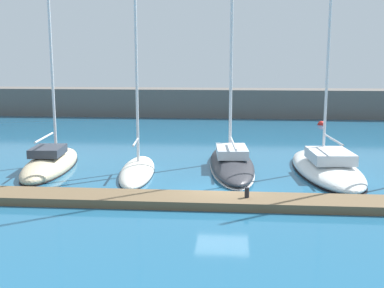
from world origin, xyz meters
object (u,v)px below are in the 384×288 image
(sailboat_white_sixth, at_px, (326,166))
(dock_bollard, at_px, (247,193))
(sailboat_sand_third, at_px, (51,162))
(sailboat_charcoal_fifth, at_px, (231,160))
(sailboat_ivory_fourth, at_px, (137,170))
(mooring_buoy_red, at_px, (321,125))

(sailboat_white_sixth, xyz_separation_m, dock_bollard, (-4.55, -6.30, 0.19))
(sailboat_sand_third, height_order, sailboat_charcoal_fifth, sailboat_charcoal_fifth)
(sailboat_ivory_fourth, xyz_separation_m, mooring_buoy_red, (13.62, 20.47, -0.23))
(sailboat_ivory_fourth, height_order, sailboat_white_sixth, sailboat_white_sixth)
(sailboat_ivory_fourth, bearing_deg, mooring_buoy_red, -38.76)
(sailboat_charcoal_fifth, distance_m, dock_bollard, 7.33)
(sailboat_white_sixth, bearing_deg, dock_bollard, 139.65)
(sailboat_sand_third, xyz_separation_m, sailboat_charcoal_fifth, (10.38, 1.21, 0.07))
(sailboat_charcoal_fifth, bearing_deg, sailboat_sand_third, 92.40)
(sailboat_ivory_fourth, height_order, dock_bollard, sailboat_ivory_fourth)
(sailboat_charcoal_fifth, relative_size, mooring_buoy_red, 23.65)
(mooring_buoy_red, bearing_deg, sailboat_sand_third, -133.62)
(sailboat_ivory_fourth, bearing_deg, dock_bollard, -137.56)
(sailboat_sand_third, distance_m, mooring_buoy_red, 27.29)
(sailboat_white_sixth, bearing_deg, sailboat_ivory_fourth, 90.60)
(sailboat_ivory_fourth, xyz_separation_m, sailboat_charcoal_fifth, (5.17, 1.93, 0.22))
(sailboat_charcoal_fifth, bearing_deg, mooring_buoy_red, -28.75)
(sailboat_white_sixth, height_order, dock_bollard, sailboat_white_sixth)
(sailboat_sand_third, distance_m, dock_bollard, 12.63)
(sailboat_white_sixth, height_order, mooring_buoy_red, sailboat_white_sixth)
(sailboat_sand_third, bearing_deg, sailboat_white_sixth, -94.20)
(mooring_buoy_red, bearing_deg, sailboat_white_sixth, -99.31)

